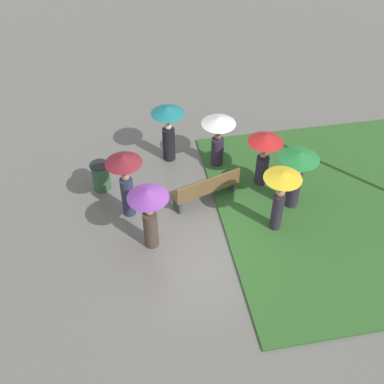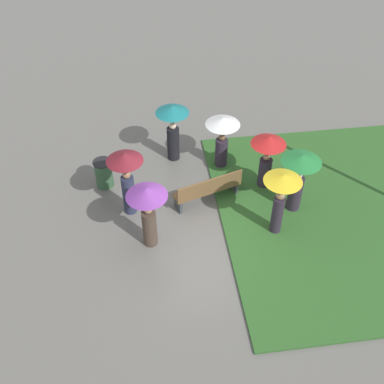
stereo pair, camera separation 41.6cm
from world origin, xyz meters
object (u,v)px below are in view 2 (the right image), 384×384
Objects in this scene: crowd_person_green at (299,174)px; crowd_person_red at (267,152)px; crowd_person_yellow at (281,193)px; crowd_person_maroon at (126,173)px; crowd_person_teal at (173,124)px; park_bench at (208,189)px; trash_bin at (104,173)px; crowd_person_white at (222,134)px; crowd_person_purple at (148,207)px.

crowd_person_red is at bearing 48.37° from crowd_person_green.
crowd_person_yellow is 3.90m from crowd_person_maroon.
park_bench is at bearing -70.92° from crowd_person_teal.
crowd_person_red is 1.79m from crowd_person_yellow.
crowd_person_red is 3.86m from crowd_person_maroon.
crowd_person_yellow is 1.03m from crowd_person_green.
crowd_person_teal is 4.10m from crowd_person_yellow.
trash_bin is 0.50× the size of crowd_person_white.
crowd_person_maroon is at bearing -2.39° from crowd_person_yellow.
crowd_person_maroon is at bearing 120.44° from trash_bin.
crowd_person_yellow is 1.05× the size of crowd_person_green.
crowd_person_red is 2.91m from crowd_person_teal.
crowd_person_teal is 1.00× the size of crowd_person_green.
crowd_person_teal is at bearing -88.31° from park_bench.
crowd_person_yellow reaches higher than crowd_person_teal.
trash_bin is at bearing 42.54° from crowd_person_purple.
crowd_person_maroon is (2.77, 1.57, 0.15)m from crowd_person_white.
crowd_person_yellow is at bearing 73.15° from crowd_person_maroon.
crowd_person_red is (-3.36, -1.74, -0.07)m from crowd_person_purple.
crowd_person_maroon is at bearing -90.46° from crowd_person_red.
crowd_person_red is (-1.68, -0.45, 0.73)m from park_bench.
crowd_person_maroon is (-0.68, 1.15, 0.90)m from trash_bin.
crowd_person_purple is at bearing -70.82° from crowd_person_red.
crowd_person_green is (-0.56, 1.03, 0.03)m from crowd_person_red.
park_bench is at bearing 158.82° from trash_bin.
crowd_person_purple is 3.78m from crowd_person_red.
crowd_person_maroon is (3.82, 0.52, 0.12)m from crowd_person_red.
crowd_person_maroon reaches higher than crowd_person_yellow.
trash_bin is 0.46× the size of crowd_person_green.
crowd_person_purple is 1.00× the size of crowd_person_teal.
crowd_person_teal is 2.57m from crowd_person_maroon.
crowd_person_teal is 1.08× the size of crowd_person_white.
crowd_person_teal reaches higher than trash_bin.
crowd_person_purple is (1.68, 1.28, 0.80)m from park_bench.
crowd_person_teal is at bearing -132.15° from crowd_person_red.
crowd_person_teal is at bearing 67.88° from crowd_person_green.
crowd_person_teal reaches higher than crowd_person_red.
trash_bin is at bearing -154.90° from crowd_person_teal.
crowd_person_green is (-3.92, -0.71, -0.03)m from crowd_person_purple.
crowd_person_white is at bearing -55.54° from crowd_person_yellow.
crowd_person_green reaches higher than crowd_person_red.
crowd_person_white is (-1.36, 0.57, -0.06)m from crowd_person_teal.
crowd_person_teal is (-0.95, -3.36, -0.04)m from crowd_person_purple.
crowd_person_green is (-0.70, -0.75, -0.12)m from crowd_person_yellow.
crowd_person_yellow reaches higher than crowd_person_white.
crowd_person_red is 1.17m from crowd_person_green.
park_bench is 3.02m from trash_bin.
crowd_person_purple is at bearing -105.99° from crowd_person_teal.
park_bench is at bearing -24.05° from crowd_person_yellow.
crowd_person_purple is at bearing -112.90° from crowd_person_white.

